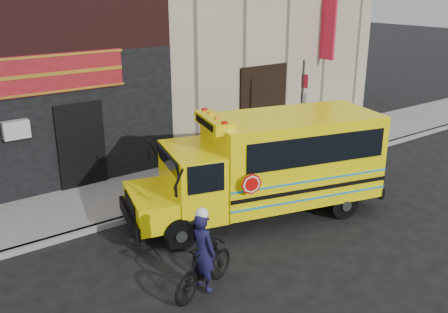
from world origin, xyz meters
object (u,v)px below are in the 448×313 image
(school_bus, at_px, (270,162))
(sign_pole, at_px, (302,109))
(bicycle, at_px, (204,267))
(cyclist, at_px, (203,254))

(school_bus, xyz_separation_m, sign_pole, (3.47, 2.36, 0.48))
(school_bus, distance_m, bicycle, 4.12)
(school_bus, relative_size, cyclist, 4.20)
(bicycle, xyz_separation_m, cyclist, (-0.01, 0.03, 0.30))
(bicycle, bearing_deg, school_bus, -78.58)
(school_bus, bearing_deg, cyclist, -150.58)
(cyclist, bearing_deg, school_bus, -74.58)
(sign_pole, bearing_deg, bicycle, -147.92)
(sign_pole, relative_size, cyclist, 2.12)
(sign_pole, bearing_deg, school_bus, -145.80)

